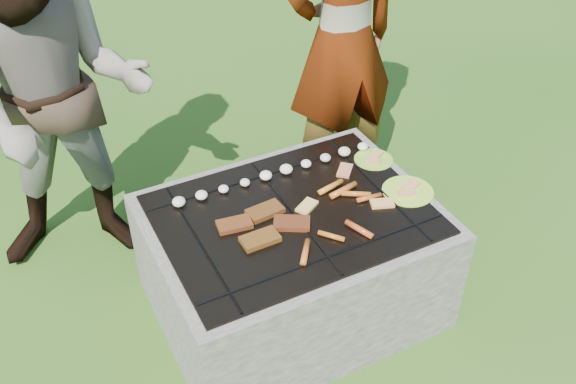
{
  "coord_description": "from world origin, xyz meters",
  "views": [
    {
      "loc": [
        -1.04,
        -1.98,
        2.49
      ],
      "look_at": [
        0.0,
        0.05,
        0.7
      ],
      "focal_mm": 40.0,
      "sensor_mm": 36.0,
      "label": 1
    }
  ],
  "objects_px": {
    "cook": "(343,42)",
    "plate_near": "(408,192)",
    "bystander": "(57,100)",
    "plate_far": "(374,160)",
    "fire_pit": "(293,265)"
  },
  "relations": [
    {
      "from": "cook",
      "to": "plate_near",
      "type": "bearing_deg",
      "value": 77.96
    },
    {
      "from": "plate_near",
      "to": "bystander",
      "type": "bearing_deg",
      "value": 144.02
    },
    {
      "from": "plate_far",
      "to": "cook",
      "type": "height_order",
      "value": "cook"
    },
    {
      "from": "fire_pit",
      "to": "cook",
      "type": "relative_size",
      "value": 0.68
    },
    {
      "from": "plate_far",
      "to": "bystander",
      "type": "xyz_separation_m",
      "value": [
        -1.36,
        0.69,
        0.35
      ]
    },
    {
      "from": "cook",
      "to": "bystander",
      "type": "xyz_separation_m",
      "value": [
        -1.53,
        0.07,
        0.0
      ]
    },
    {
      "from": "plate_far",
      "to": "plate_near",
      "type": "bearing_deg",
      "value": -89.97
    },
    {
      "from": "plate_near",
      "to": "bystander",
      "type": "height_order",
      "value": "bystander"
    },
    {
      "from": "plate_far",
      "to": "cook",
      "type": "bearing_deg",
      "value": 74.6
    },
    {
      "from": "plate_near",
      "to": "fire_pit",
      "type": "bearing_deg",
      "value": 169.3
    },
    {
      "from": "plate_far",
      "to": "fire_pit",
      "type": "bearing_deg",
      "value": -161.36
    },
    {
      "from": "fire_pit",
      "to": "bystander",
      "type": "height_order",
      "value": "bystander"
    },
    {
      "from": "cook",
      "to": "bystander",
      "type": "height_order",
      "value": "bystander"
    },
    {
      "from": "fire_pit",
      "to": "plate_near",
      "type": "height_order",
      "value": "plate_near"
    },
    {
      "from": "plate_near",
      "to": "cook",
      "type": "xyz_separation_m",
      "value": [
        0.17,
        0.92,
        0.35
      ]
    }
  ]
}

